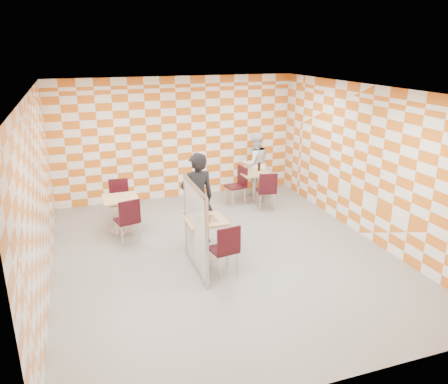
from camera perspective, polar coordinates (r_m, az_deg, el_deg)
name	(u,v)px	position (r m, az deg, el deg)	size (l,w,h in m)	color
room_shell	(213,169)	(8.15, -1.45, 2.99)	(7.00, 7.00, 7.00)	gray
main_table	(206,232)	(7.91, -2.40, -5.18)	(0.70, 0.70, 0.75)	tan
second_table	(254,182)	(10.76, 3.98, 1.37)	(0.70, 0.70, 0.75)	tan
empty_table	(121,209)	(9.21, -13.27, -2.15)	(0.70, 0.70, 0.75)	tan
chair_main_front	(226,247)	(7.26, 0.25, -7.15)	(0.48, 0.49, 0.92)	#330A11
chair_second_front	(267,188)	(10.16, 5.64, 0.49)	(0.50, 0.51, 0.92)	#330A11
chair_second_side	(239,182)	(10.57, 1.93, 1.29)	(0.50, 0.49, 0.92)	#330A11
chair_empty_near	(128,218)	(8.62, -12.39, -3.28)	(0.50, 0.51, 0.92)	#330A11
chair_empty_far	(119,197)	(9.82, -13.50, -0.61)	(0.45, 0.46, 0.92)	#330A11
partition	(196,228)	(7.35, -3.72, -4.72)	(0.08, 1.38, 1.55)	white
man_dark	(197,199)	(8.35, -3.50, -0.91)	(0.66, 0.44, 1.82)	black
man_white	(255,164)	(11.25, 4.08, 3.73)	(0.79, 0.61, 1.62)	white
pizza_on_foil	(206,219)	(7.79, -2.39, -3.48)	(0.40, 0.40, 0.04)	silver
sport_bottle	(245,168)	(10.71, 2.72, 3.16)	(0.06, 0.06, 0.20)	white
soda_bottle	(259,167)	(10.80, 4.60, 3.32)	(0.07, 0.07, 0.23)	black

